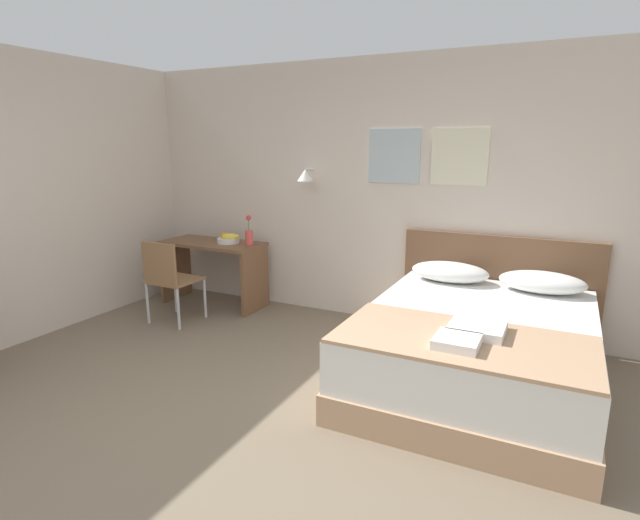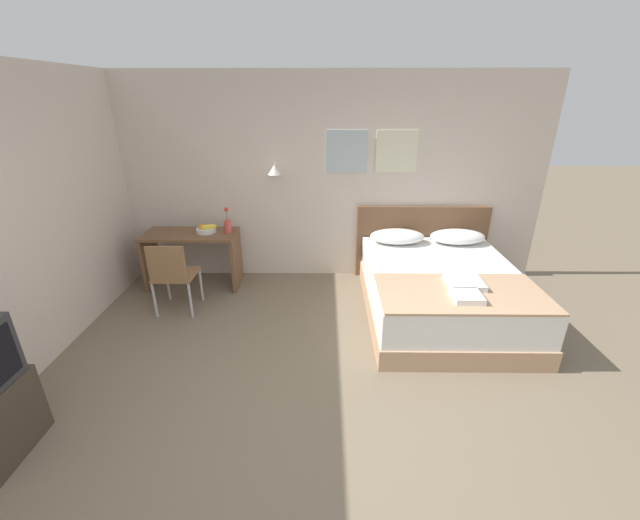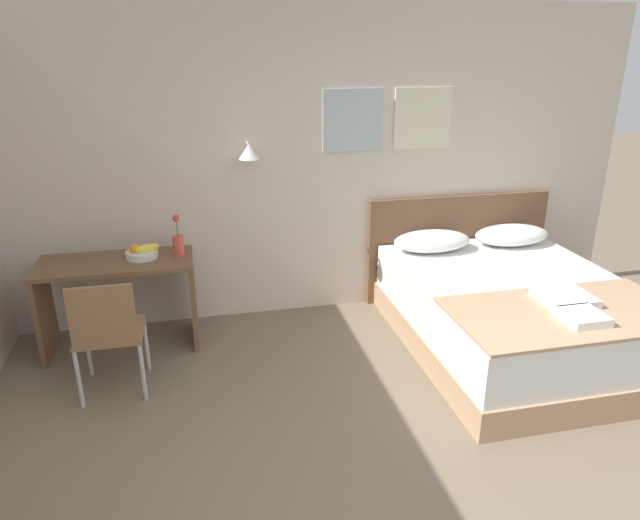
% 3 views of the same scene
% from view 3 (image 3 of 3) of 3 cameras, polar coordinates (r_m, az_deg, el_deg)
% --- Properties ---
extents(wall_back, '(5.87, 0.31, 2.65)m').
position_cam_3_polar(wall_back, '(4.97, -0.80, 9.49)').
color(wall_back, beige).
rests_on(wall_back, ground_plane).
extents(bed, '(1.65, 2.10, 0.58)m').
position_cam_3_polar(bed, '(4.79, 18.90, -5.23)').
color(bed, tan).
rests_on(bed, ground_plane).
extents(headboard, '(1.77, 0.06, 1.00)m').
position_cam_3_polar(headboard, '(5.58, 13.55, 1.32)').
color(headboard, brown).
rests_on(headboard, ground_plane).
extents(pillow_left, '(0.70, 0.39, 0.18)m').
position_cam_3_polar(pillow_left, '(5.13, 11.13, 1.88)').
color(pillow_left, white).
rests_on(pillow_left, bed).
extents(pillow_right, '(0.70, 0.39, 0.18)m').
position_cam_3_polar(pillow_right, '(5.48, 18.60, 2.39)').
color(pillow_right, white).
rests_on(pillow_right, bed).
extents(throw_blanket, '(1.60, 0.84, 0.02)m').
position_cam_3_polar(throw_blanket, '(4.22, 23.57, -4.88)').
color(throw_blanket, tan).
rests_on(throw_blanket, bed).
extents(folded_towel_near_foot, '(0.35, 0.34, 0.06)m').
position_cam_3_polar(folded_towel_near_foot, '(4.35, 23.27, -3.48)').
color(folded_towel_near_foot, white).
rests_on(folded_towel_near_foot, throw_blanket).
extents(folded_towel_mid_bed, '(0.27, 0.27, 0.06)m').
position_cam_3_polar(folded_towel_mid_bed, '(4.09, 24.77, -5.19)').
color(folded_towel_mid_bed, white).
rests_on(folded_towel_mid_bed, throw_blanket).
extents(desk, '(1.17, 0.54, 0.73)m').
position_cam_3_polar(desk, '(4.75, -19.52, -2.60)').
color(desk, brown).
rests_on(desk, ground_plane).
extents(desk_chair, '(0.45, 0.45, 0.87)m').
position_cam_3_polar(desk_chair, '(4.10, -20.52, -6.48)').
color(desk_chair, '#8E6642').
rests_on(desk_chair, ground_plane).
extents(fruit_bowl, '(0.28, 0.25, 0.12)m').
position_cam_3_polar(fruit_bowl, '(4.66, -17.36, 0.73)').
color(fruit_bowl, silver).
rests_on(fruit_bowl, desk).
extents(flower_vase, '(0.09, 0.09, 0.33)m').
position_cam_3_polar(flower_vase, '(4.62, -14.00, 1.76)').
color(flower_vase, '#D14C42').
rests_on(flower_vase, desk).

